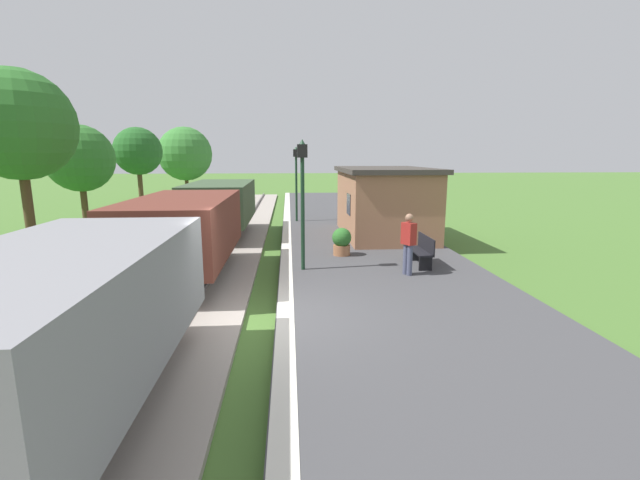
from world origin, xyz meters
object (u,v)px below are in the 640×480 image
object	(u,v)px
lamp_post_near	(302,181)
tree_field_distant	(185,154)
tree_trackside_mid	(17,126)
tree_field_left	(138,151)
bench_near_hut	(422,250)
person_waiting	(408,242)
station_hut	(384,202)
tree_trackside_far	(80,159)
freight_train	(184,233)
lamp_post_far	(296,170)
potted_planter	(342,241)

from	to	relation	value
lamp_post_near	tree_field_distant	bearing A→B (deg)	110.36
tree_trackside_mid	tree_field_left	size ratio (longest dim) A/B	1.15
bench_near_hut	tree_trackside_mid	distance (m)	12.27
tree_field_distant	tree_trackside_mid	bearing A→B (deg)	-89.25
person_waiting	station_hut	bearing A→B (deg)	-123.29
tree_field_left	person_waiting	bearing A→B (deg)	-52.04
station_hut	tree_field_left	bearing A→B (deg)	143.03
station_hut	tree_trackside_mid	size ratio (longest dim) A/B	0.97
station_hut	bench_near_hut	world-z (taller)	station_hut
station_hut	tree_trackside_far	distance (m)	13.64
station_hut	bench_near_hut	bearing A→B (deg)	-89.22
station_hut	person_waiting	bearing A→B (deg)	-96.02
lamp_post_near	tree_field_left	bearing A→B (deg)	122.16
tree_trackside_far	tree_field_left	world-z (taller)	tree_field_left
person_waiting	tree_field_distant	xyz separation A→B (m)	(-11.25, 23.36, 2.46)
freight_train	tree_trackside_far	xyz separation A→B (m)	(-6.41, 8.39, 1.98)
lamp_post_near	lamp_post_far	distance (m)	9.47
person_waiting	tree_trackside_far	distance (m)	15.59
potted_planter	tree_field_left	xyz separation A→B (m)	(-10.75, 13.22, 3.03)
station_hut	lamp_post_far	distance (m)	5.61
bench_near_hut	tree_field_left	size ratio (longest dim) A/B	0.29
lamp_post_near	tree_trackside_mid	distance (m)	8.33
tree_field_left	tree_field_distant	xyz separation A→B (m)	(1.03, 7.62, -0.11)
bench_near_hut	person_waiting	size ratio (longest dim) A/B	0.88
freight_train	lamp_post_far	xyz separation A→B (m)	(3.29, 9.68, 1.41)
tree_field_distant	potted_planter	bearing A→B (deg)	-64.99
station_hut	potted_planter	distance (m)	4.22
lamp_post_near	tree_field_left	world-z (taller)	tree_field_left
bench_near_hut	tree_trackside_far	xyz separation A→B (m)	(-13.28, 7.98, 2.65)
lamp_post_far	tree_field_distant	distance (m)	15.60
tree_trackside_mid	lamp_post_near	bearing A→B (deg)	-8.14
potted_planter	tree_field_distant	world-z (taller)	tree_field_distant
freight_train	tree_field_left	world-z (taller)	tree_field_left
station_hut	potted_planter	size ratio (longest dim) A/B	6.33
station_hut	tree_trackside_mid	xyz separation A→B (m)	(-11.61, -4.09, 2.70)
bench_near_hut	lamp_post_near	world-z (taller)	lamp_post_near
tree_field_distant	lamp_post_near	bearing A→B (deg)	-69.64
person_waiting	tree_trackside_far	size ratio (longest dim) A/B	0.35
tree_trackside_mid	person_waiting	bearing A→B (deg)	-9.98
tree_field_distant	bench_near_hut	bearing A→B (deg)	-61.90
lamp_post_far	tree_trackside_mid	bearing A→B (deg)	-134.29
station_hut	tree_field_left	distance (m)	16.30
station_hut	tree_trackside_far	bearing A→B (deg)	167.49
lamp_post_near	tree_field_left	distance (m)	17.71
tree_field_left	tree_field_distant	distance (m)	7.69
lamp_post_near	tree_trackside_mid	size ratio (longest dim) A/B	0.62
potted_planter	person_waiting	bearing A→B (deg)	-58.75
lamp_post_near	tree_trackside_far	distance (m)	12.70
tree_trackside_far	tree_field_distant	bearing A→B (deg)	84.77
station_hut	lamp_post_near	bearing A→B (deg)	-123.76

